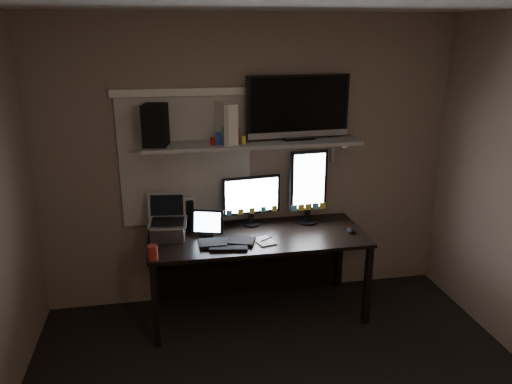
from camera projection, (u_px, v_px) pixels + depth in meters
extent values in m
plane|color=#7E6C5A|center=(249.00, 163.00, 4.35)|extent=(3.60, 0.00, 3.60)
cube|color=silver|center=(186.00, 161.00, 4.22)|extent=(1.10, 0.02, 1.10)
cube|color=black|center=(258.00, 237.00, 4.16)|extent=(1.80, 0.75, 0.03)
cube|color=black|center=(250.00, 258.00, 4.60)|extent=(1.80, 0.02, 0.70)
cube|color=black|center=(155.00, 306.00, 3.81)|extent=(0.05, 0.05, 0.70)
cube|color=black|center=(367.00, 286.00, 4.11)|extent=(0.05, 0.05, 0.70)
cube|color=black|center=(156.00, 267.00, 4.43)|extent=(0.05, 0.05, 0.70)
cube|color=black|center=(340.00, 252.00, 4.74)|extent=(0.05, 0.05, 0.70)
cube|color=#9F9F9B|center=(253.00, 144.00, 4.12)|extent=(1.80, 0.35, 0.03)
cube|color=black|center=(251.00, 200.00, 4.31)|extent=(0.51, 0.11, 0.45)
cube|color=black|center=(308.00, 187.00, 4.33)|extent=(0.34, 0.09, 0.67)
cube|color=black|center=(227.00, 242.00, 3.98)|extent=(0.48, 0.25, 0.03)
ellipsoid|color=black|center=(351.00, 230.00, 4.20)|extent=(0.07, 0.11, 0.04)
cube|color=beige|center=(265.00, 241.00, 4.02)|extent=(0.18, 0.22, 0.01)
cube|color=black|center=(207.00, 223.00, 4.10)|extent=(0.28, 0.18, 0.23)
cube|color=black|center=(180.00, 214.00, 4.25)|extent=(0.23, 0.13, 0.27)
cube|color=#BBBBC1|center=(168.00, 219.00, 4.04)|extent=(0.34, 0.29, 0.35)
cylinder|color=maroon|center=(153.00, 252.00, 3.69)|extent=(0.08, 0.08, 0.11)
cube|color=black|center=(298.00, 108.00, 4.14)|extent=(0.89, 0.22, 0.53)
cube|color=silver|center=(227.00, 123.00, 4.04)|extent=(0.15, 0.29, 0.33)
cube|color=black|center=(155.00, 125.00, 3.92)|extent=(0.22, 0.25, 0.33)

